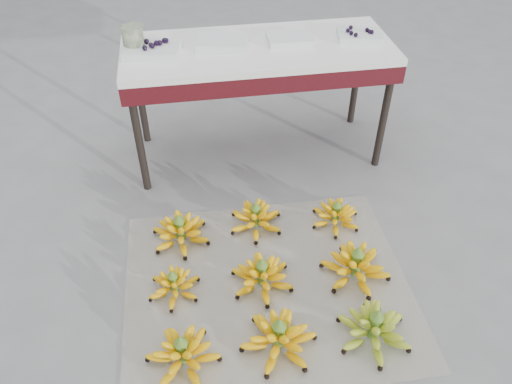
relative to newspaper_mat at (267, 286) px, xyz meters
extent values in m
plane|color=slate|center=(-0.03, 0.06, 0.00)|extent=(60.00, 60.00, 0.00)
cube|color=silver|center=(0.00, 0.00, 0.00)|extent=(1.26, 1.07, 0.01)
ellipsoid|color=#FFC105|center=(-0.39, -0.32, 0.04)|extent=(0.37, 0.37, 0.08)
ellipsoid|color=#FFC105|center=(-0.39, -0.32, 0.08)|extent=(0.26, 0.26, 0.06)
ellipsoid|color=#FFC105|center=(-0.39, -0.32, 0.12)|extent=(0.17, 0.17, 0.05)
cylinder|color=#527924|center=(-0.39, -0.32, 0.08)|extent=(0.05, 0.05, 0.12)
cone|color=#527924|center=(-0.39, -0.32, 0.16)|extent=(0.05, 0.05, 0.04)
ellipsoid|color=#FFC105|center=(-0.01, -0.31, 0.05)|extent=(0.38, 0.38, 0.09)
ellipsoid|color=#FFC105|center=(-0.01, -0.31, 0.09)|extent=(0.27, 0.27, 0.07)
ellipsoid|color=#FFC105|center=(-0.01, -0.31, 0.12)|extent=(0.17, 0.17, 0.06)
cylinder|color=#527924|center=(-0.01, -0.31, 0.09)|extent=(0.05, 0.05, 0.12)
cone|color=#527924|center=(-0.01, -0.31, 0.16)|extent=(0.06, 0.06, 0.04)
ellipsoid|color=#86A620|center=(0.37, -0.33, 0.05)|extent=(0.33, 0.33, 0.09)
ellipsoid|color=#86A620|center=(0.37, -0.33, 0.09)|extent=(0.23, 0.23, 0.07)
ellipsoid|color=#86A620|center=(0.37, -0.33, 0.12)|extent=(0.15, 0.15, 0.06)
cylinder|color=#527924|center=(0.37, -0.33, 0.09)|extent=(0.05, 0.05, 0.12)
cone|color=#527924|center=(0.37, -0.33, 0.16)|extent=(0.06, 0.06, 0.04)
ellipsoid|color=#FFC105|center=(-0.41, 0.03, 0.04)|extent=(0.29, 0.29, 0.07)
ellipsoid|color=#FFC105|center=(-0.41, 0.03, 0.07)|extent=(0.21, 0.21, 0.05)
ellipsoid|color=#FFC105|center=(-0.41, 0.03, 0.09)|extent=(0.13, 0.13, 0.04)
cylinder|color=#527924|center=(-0.41, 0.03, 0.07)|extent=(0.04, 0.04, 0.09)
cone|color=#527924|center=(-0.41, 0.03, 0.13)|extent=(0.04, 0.04, 0.03)
ellipsoid|color=#FFC105|center=(-0.02, 0.01, 0.04)|extent=(0.36, 0.36, 0.08)
ellipsoid|color=#FFC105|center=(-0.02, 0.01, 0.08)|extent=(0.25, 0.25, 0.06)
ellipsoid|color=#FFC105|center=(-0.02, 0.01, 0.11)|extent=(0.17, 0.17, 0.05)
cylinder|color=#527924|center=(-0.02, 0.01, 0.08)|extent=(0.05, 0.05, 0.11)
cone|color=#527924|center=(-0.02, 0.01, 0.15)|extent=(0.05, 0.05, 0.04)
ellipsoid|color=#FFC105|center=(0.40, -0.01, 0.05)|extent=(0.39, 0.39, 0.09)
ellipsoid|color=#FFC105|center=(0.40, -0.01, 0.09)|extent=(0.28, 0.28, 0.07)
ellipsoid|color=#FFC105|center=(0.40, -0.01, 0.13)|extent=(0.18, 0.18, 0.06)
cylinder|color=#527924|center=(0.40, -0.01, 0.09)|extent=(0.05, 0.05, 0.12)
cone|color=#527924|center=(0.40, -0.01, 0.17)|extent=(0.06, 0.06, 0.05)
ellipsoid|color=#FFC105|center=(-0.36, 0.34, 0.04)|extent=(0.33, 0.33, 0.08)
ellipsoid|color=#FFC105|center=(-0.36, 0.34, 0.08)|extent=(0.23, 0.23, 0.06)
ellipsoid|color=#FFC105|center=(-0.36, 0.34, 0.12)|extent=(0.15, 0.15, 0.05)
cylinder|color=#527924|center=(-0.36, 0.34, 0.08)|extent=(0.05, 0.05, 0.12)
cone|color=#527924|center=(-0.36, 0.34, 0.15)|extent=(0.05, 0.05, 0.04)
ellipsoid|color=#FFC105|center=(0.01, 0.38, 0.04)|extent=(0.30, 0.30, 0.08)
ellipsoid|color=#FFC105|center=(0.01, 0.38, 0.08)|extent=(0.21, 0.21, 0.06)
ellipsoid|color=#FFC105|center=(0.01, 0.38, 0.11)|extent=(0.14, 0.14, 0.05)
cylinder|color=#527924|center=(0.01, 0.38, 0.08)|extent=(0.04, 0.04, 0.11)
cone|color=#527924|center=(0.01, 0.38, 0.15)|extent=(0.05, 0.05, 0.04)
ellipsoid|color=#FFC105|center=(0.41, 0.34, 0.04)|extent=(0.28, 0.28, 0.07)
ellipsoid|color=#FFC105|center=(0.41, 0.34, 0.07)|extent=(0.20, 0.20, 0.05)
ellipsoid|color=#FFC105|center=(0.41, 0.34, 0.10)|extent=(0.13, 0.13, 0.05)
cylinder|color=#527924|center=(0.41, 0.34, 0.07)|extent=(0.04, 0.04, 0.10)
cone|color=#527924|center=(0.41, 0.34, 0.13)|extent=(0.05, 0.05, 0.04)
cylinder|color=black|center=(-0.52, 0.78, 0.31)|extent=(0.04, 0.04, 0.63)
cylinder|color=black|center=(0.78, 0.78, 0.31)|extent=(0.04, 0.04, 0.63)
cylinder|color=black|center=(-0.52, 1.25, 0.31)|extent=(0.04, 0.04, 0.63)
cylinder|color=black|center=(0.78, 1.25, 0.31)|extent=(0.04, 0.04, 0.63)
cube|color=#470D15|center=(0.13, 1.01, 0.58)|extent=(1.40, 0.56, 0.09)
cube|color=white|center=(0.13, 1.01, 0.65)|extent=(1.40, 0.56, 0.04)
cube|color=silver|center=(-0.41, 1.00, 0.69)|extent=(0.30, 0.24, 0.04)
sphere|color=black|center=(-0.36, 1.00, 0.72)|extent=(0.03, 0.03, 0.03)
sphere|color=black|center=(-0.43, 1.03, 0.72)|extent=(0.03, 0.03, 0.03)
sphere|color=black|center=(-0.38, 1.00, 0.72)|extent=(0.03, 0.03, 0.03)
sphere|color=black|center=(-0.34, 1.03, 0.72)|extent=(0.03, 0.03, 0.03)
sphere|color=black|center=(-0.40, 0.97, 0.72)|extent=(0.03, 0.03, 0.03)
sphere|color=black|center=(-0.33, 1.02, 0.72)|extent=(0.03, 0.03, 0.03)
sphere|color=black|center=(-0.44, 0.95, 0.72)|extent=(0.03, 0.03, 0.03)
sphere|color=black|center=(-0.41, 0.98, 0.72)|extent=(0.03, 0.03, 0.03)
cube|color=silver|center=(-0.05, 1.03, 0.69)|extent=(0.29, 0.23, 0.04)
cube|color=silver|center=(0.30, 1.02, 0.69)|extent=(0.23, 0.17, 0.04)
cube|color=silver|center=(0.67, 1.00, 0.69)|extent=(0.25, 0.20, 0.04)
sphere|color=black|center=(0.63, 1.05, 0.72)|extent=(0.02, 0.02, 0.02)
sphere|color=black|center=(0.60, 1.01, 0.72)|extent=(0.02, 0.02, 0.02)
sphere|color=black|center=(0.61, 0.98, 0.72)|extent=(0.02, 0.02, 0.02)
sphere|color=black|center=(0.63, 0.95, 0.72)|extent=(0.02, 0.02, 0.02)
sphere|color=black|center=(0.71, 0.98, 0.72)|extent=(0.02, 0.02, 0.02)
sphere|color=black|center=(0.72, 0.98, 0.72)|extent=(0.02, 0.02, 0.02)
sphere|color=black|center=(0.70, 1.01, 0.72)|extent=(0.02, 0.02, 0.02)
cylinder|color=beige|center=(-0.49, 1.04, 0.74)|extent=(0.14, 0.14, 0.13)
camera|label=1|loc=(-0.28, -1.38, 1.77)|focal=35.00mm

